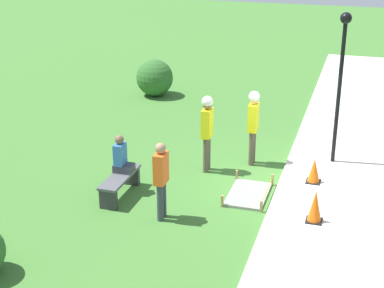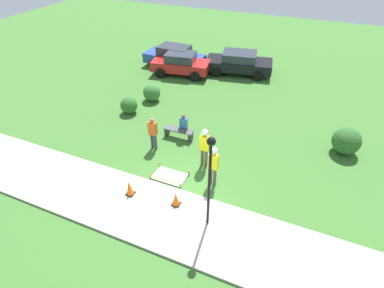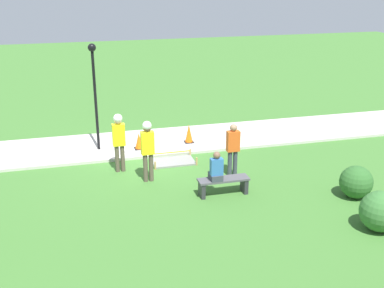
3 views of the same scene
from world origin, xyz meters
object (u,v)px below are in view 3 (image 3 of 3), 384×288
at_px(traffic_cone_near_patch, 189,134).
at_px(worker_supervisor, 148,145).
at_px(lamppost_near, 94,81).
at_px(park_bench, 223,183).
at_px(worker_assistant, 119,137).
at_px(bystander_in_orange_shirt, 233,147).
at_px(traffic_cone_far_patch, 139,141).
at_px(person_seated_on_bench, 216,169).

relative_size(traffic_cone_near_patch, worker_supervisor, 0.35).
height_order(worker_supervisor, lamppost_near, lamppost_near).
xyz_separation_m(park_bench, worker_assistant, (2.73, -2.51, 0.85)).
xyz_separation_m(park_bench, lamppost_near, (3.27, -4.53, 2.25)).
bearing_deg(worker_assistant, worker_supervisor, 127.36).
bearing_deg(bystander_in_orange_shirt, park_bench, 60.34).
distance_m(traffic_cone_far_patch, worker_assistant, 2.06).
bearing_deg(worker_supervisor, bystander_in_orange_shirt, 174.82).
relative_size(person_seated_on_bench, worker_supervisor, 0.45).
bearing_deg(traffic_cone_near_patch, worker_assistant, 33.93).
relative_size(traffic_cone_far_patch, park_bench, 0.39).
bearing_deg(traffic_cone_far_patch, park_bench, 113.82).
height_order(traffic_cone_far_patch, worker_supervisor, worker_supervisor).
relative_size(park_bench, worker_supervisor, 0.77).
xyz_separation_m(worker_supervisor, lamppost_near, (1.31, -3.02, 1.40)).
height_order(traffic_cone_near_patch, traffic_cone_far_patch, traffic_cone_near_patch).
height_order(traffic_cone_far_patch, worker_assistant, worker_assistant).
bearing_deg(lamppost_near, traffic_cone_far_patch, 166.56).
relative_size(person_seated_on_bench, bystander_in_orange_shirt, 0.51).
relative_size(worker_assistant, lamppost_near, 0.51).
height_order(traffic_cone_far_patch, person_seated_on_bench, person_seated_on_bench).
height_order(traffic_cone_near_patch, bystander_in_orange_shirt, bystander_in_orange_shirt).
bearing_deg(traffic_cone_far_patch, bystander_in_orange_shirt, 131.35).
relative_size(traffic_cone_near_patch, park_bench, 0.46).
bearing_deg(traffic_cone_far_patch, traffic_cone_near_patch, -173.52).
bearing_deg(worker_assistant, bystander_in_orange_shirt, 160.16).
distance_m(traffic_cone_near_patch, worker_supervisor, 3.63).
relative_size(traffic_cone_near_patch, bystander_in_orange_shirt, 0.40).
relative_size(park_bench, lamppost_near, 0.40).
height_order(worker_supervisor, bystander_in_orange_shirt, worker_supervisor).
relative_size(traffic_cone_far_patch, person_seated_on_bench, 0.67).
distance_m(traffic_cone_near_patch, bystander_in_orange_shirt, 3.25).
distance_m(person_seated_on_bench, worker_assistant, 3.59).
distance_m(bystander_in_orange_shirt, lamppost_near, 5.41).
xyz_separation_m(traffic_cone_near_patch, worker_supervisor, (2.05, 2.90, 0.76)).
xyz_separation_m(person_seated_on_bench, lamppost_near, (3.03, -4.58, 1.74)).
height_order(traffic_cone_near_patch, person_seated_on_bench, person_seated_on_bench).
bearing_deg(worker_assistant, park_bench, 137.38).
height_order(park_bench, worker_supervisor, worker_supervisor).
distance_m(traffic_cone_near_patch, lamppost_near, 3.99).
xyz_separation_m(traffic_cone_far_patch, bystander_in_orange_shirt, (-2.57, 2.92, 0.59)).
distance_m(traffic_cone_far_patch, lamppost_near, 2.65).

